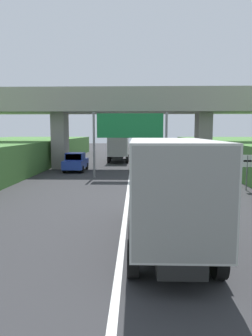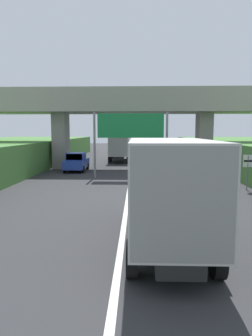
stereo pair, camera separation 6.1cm
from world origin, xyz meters
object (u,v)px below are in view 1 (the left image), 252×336
at_px(truck_white, 167,186).
at_px(truck_green, 119,146).
at_px(car_blue, 76,162).
at_px(speed_limit_sign, 247,167).
at_px(car_yellow, 123,148).
at_px(overhead_highway_sign, 130,130).

distance_m(truck_white, truck_green, 27.98).
distance_m(truck_white, car_blue, 19.47).
relative_size(speed_limit_sign, car_yellow, 0.54).
height_order(speed_limit_sign, truck_white, truck_white).
relative_size(truck_white, car_yellow, 1.78).
distance_m(speed_limit_sign, car_blue, 15.35).
height_order(overhead_highway_sign, truck_white, overhead_highway_sign).
relative_size(truck_green, car_yellow, 1.78).
bearing_deg(car_blue, car_yellow, 82.35).
distance_m(overhead_highway_sign, car_blue, 7.05).
xyz_separation_m(speed_limit_sign, car_yellow, (-9.10, 34.21, -0.62)).
bearing_deg(truck_white, overhead_highway_sign, 95.77).
distance_m(overhead_highway_sign, truck_green, 13.61).
distance_m(speed_limit_sign, truck_white, 11.15).
height_order(speed_limit_sign, car_yellow, speed_limit_sign).
bearing_deg(car_blue, overhead_highway_sign, -37.23).
bearing_deg(overhead_highway_sign, car_blue, 142.77).
relative_size(truck_green, car_blue, 1.78).
distance_m(overhead_highway_sign, truck_white, 14.62).
bearing_deg(car_blue, truck_green, 69.81).
xyz_separation_m(overhead_highway_sign, car_yellow, (-1.70, 29.20, -2.94)).
xyz_separation_m(truck_green, car_blue, (-3.50, -9.51, -1.08)).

